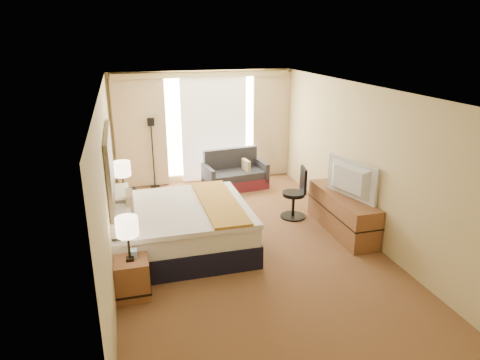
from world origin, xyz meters
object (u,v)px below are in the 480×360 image
object	(u,v)px
desk_chair	(296,195)
television	(347,180)
lamp_left	(127,227)
media_dresser	(342,213)
bed	(180,227)
nightstand_right	(127,208)
lamp_right	(122,170)
floor_lamp	(152,139)
nightstand_left	(132,277)
loveseat	(235,175)

from	to	relation	value
desk_chair	television	size ratio (longest dim) A/B	0.89
desk_chair	lamp_left	xyz separation A→B (m)	(-3.15, -1.88, 0.58)
media_dresser	bed	xyz separation A→B (m)	(-2.89, 0.09, 0.04)
bed	television	size ratio (longest dim) A/B	1.96
nightstand_right	lamp_right	world-z (taller)	lamp_right
floor_lamp	bed	bearing A→B (deg)	-87.26
bed	lamp_left	distance (m)	1.57
nightstand_right	lamp_right	distance (m)	0.79
bed	lamp_right	bearing A→B (deg)	123.21
nightstand_left	media_dresser	size ratio (longest dim) A/B	0.31
lamp_left	lamp_right	distance (m)	2.47
desk_chair	bed	bearing A→B (deg)	-152.67
nightstand_left	loveseat	size ratio (longest dim) A/B	0.37
nightstand_right	bed	distance (m)	1.58
nightstand_right	desk_chair	bearing A→B (deg)	-11.82
nightstand_left	television	distance (m)	3.83
media_dresser	lamp_right	size ratio (longest dim) A/B	2.75
nightstand_right	media_dresser	distance (m)	3.97
floor_lamp	lamp_left	size ratio (longest dim) A/B	2.62
television	desk_chair	bearing A→B (deg)	12.37
bed	lamp_left	bearing A→B (deg)	-124.54
bed	television	world-z (taller)	television
lamp_left	desk_chair	bearing A→B (deg)	30.84
bed	lamp_right	size ratio (longest dim) A/B	3.36
media_dresser	bed	bearing A→B (deg)	178.16
lamp_left	bed	bearing A→B (deg)	55.46
nightstand_right	lamp_left	size ratio (longest dim) A/B	0.89
desk_chair	lamp_left	size ratio (longest dim) A/B	1.63
nightstand_left	lamp_right	world-z (taller)	lamp_right
nightstand_left	nightstand_right	xyz separation A→B (m)	(0.00, 2.50, 0.00)
lamp_left	lamp_right	size ratio (longest dim) A/B	0.94
nightstand_right	lamp_left	xyz separation A→B (m)	(-0.01, -2.54, 0.75)
bed	loveseat	xyz separation A→B (m)	(1.63, 2.65, -0.10)
nightstand_left	bed	distance (m)	1.40
nightstand_right	media_dresser	world-z (taller)	media_dresser
floor_lamp	media_dresser	bearing A→B (deg)	-47.30
nightstand_right	floor_lamp	world-z (taller)	floor_lamp
bed	nightstand_right	bearing A→B (deg)	120.78
loveseat	floor_lamp	distance (m)	2.05
media_dresser	nightstand_right	bearing A→B (deg)	158.60
nightstand_right	bed	size ratio (longest dim) A/B	0.25
nightstand_left	lamp_right	bearing A→B (deg)	90.76
bed	desk_chair	world-z (taller)	bed
floor_lamp	loveseat	bearing A→B (deg)	-17.37
loveseat	floor_lamp	world-z (taller)	floor_lamp
loveseat	lamp_left	xyz separation A→B (m)	(-2.44, -3.83, 0.74)
media_dresser	lamp_left	bearing A→B (deg)	-163.59
nightstand_right	lamp_left	world-z (taller)	lamp_left
loveseat	media_dresser	bearing A→B (deg)	-72.27
lamp_right	lamp_left	bearing A→B (deg)	-89.42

